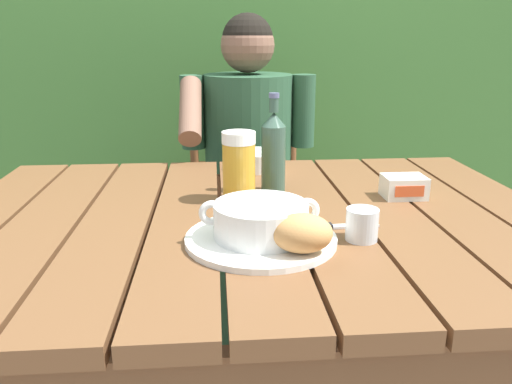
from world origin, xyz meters
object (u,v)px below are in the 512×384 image
at_px(serving_plate, 260,239).
at_px(beer_glass, 239,166).
at_px(chair_near_diner, 246,207).
at_px(butter_tub, 404,187).
at_px(soup_bowl, 260,219).
at_px(beer_bottle, 273,151).
at_px(diner_bowl, 257,160).
at_px(person_eating, 248,157).
at_px(water_glass_small, 362,224).
at_px(bread_roll, 302,233).
at_px(table_knife, 331,226).

distance_m(serving_plate, beer_glass, 0.27).
bearing_deg(chair_near_diner, serving_plate, -92.13).
bearing_deg(butter_tub, soup_bowl, -146.35).
distance_m(soup_bowl, beer_bottle, 0.34).
xyz_separation_m(soup_bowl, butter_tub, (0.38, 0.25, -0.02)).
height_order(butter_tub, diner_bowl, same).
bearing_deg(soup_bowl, serving_plate, 116.57).
bearing_deg(serving_plate, person_eating, 87.58).
distance_m(chair_near_diner, beer_glass, 0.92).
height_order(serving_plate, diner_bowl, diner_bowl).
height_order(soup_bowl, water_glass_small, soup_bowl).
distance_m(beer_bottle, diner_bowl, 0.24).
bearing_deg(beer_bottle, person_eating, 92.66).
height_order(soup_bowl, diner_bowl, soup_bowl).
height_order(chair_near_diner, butter_tub, chair_near_diner).
bearing_deg(bread_roll, chair_near_diner, 91.35).
relative_size(beer_glass, beer_bottle, 0.67).
xyz_separation_m(beer_glass, diner_bowl, (0.07, 0.29, -0.06)).
bearing_deg(beer_glass, person_eating, 84.23).
relative_size(serving_plate, soup_bowl, 1.27).
xyz_separation_m(chair_near_diner, water_glass_small, (0.16, -1.10, 0.34)).
bearing_deg(water_glass_small, chair_near_diner, 98.21).
bearing_deg(soup_bowl, beer_bottle, 78.98).
xyz_separation_m(soup_bowl, beer_bottle, (0.06, 0.33, 0.06)).
xyz_separation_m(chair_near_diner, table_knife, (0.11, -1.03, 0.31)).
xyz_separation_m(beer_bottle, water_glass_small, (0.14, -0.34, -0.07)).
distance_m(chair_near_diner, soup_bowl, 1.15).
distance_m(water_glass_small, diner_bowl, 0.58).
bearing_deg(serving_plate, diner_bowl, 85.81).
bearing_deg(diner_bowl, chair_near_diner, 90.00).
bearing_deg(water_glass_small, person_eating, 100.16).
bearing_deg(person_eating, beer_glass, -95.77).
distance_m(bread_roll, beer_glass, 0.36).
relative_size(bread_roll, butter_tub, 1.17).
height_order(person_eating, diner_bowl, person_eating).
distance_m(serving_plate, soup_bowl, 0.04).
relative_size(beer_bottle, diner_bowl, 1.76).
bearing_deg(diner_bowl, beer_bottle, -84.09).
xyz_separation_m(bread_roll, beer_bottle, (-0.00, 0.41, 0.06)).
height_order(serving_plate, butter_tub, butter_tub).
relative_size(serving_plate, table_knife, 1.73).
bearing_deg(beer_glass, beer_bottle, 36.99).
height_order(serving_plate, soup_bowl, soup_bowl).
xyz_separation_m(person_eating, beer_glass, (-0.06, -0.63, 0.13)).
bearing_deg(diner_bowl, butter_tub, -41.90).
distance_m(beer_glass, butter_tub, 0.41).
bearing_deg(soup_bowl, water_glass_small, -1.67).
bearing_deg(person_eating, butter_tub, -62.06).
relative_size(water_glass_small, diner_bowl, 0.45).
bearing_deg(beer_bottle, chair_near_diner, 91.76).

